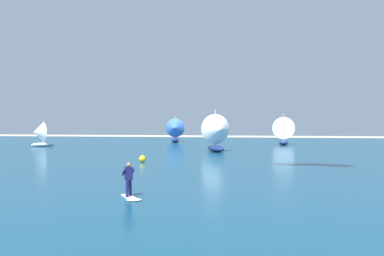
# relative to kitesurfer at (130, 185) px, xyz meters

# --- Properties ---
(ocean) EXTENTS (160.00, 90.00, 0.10)m
(ocean) POSITION_rel_kitesurfer_xyz_m (3.85, 33.48, -0.65)
(ocean) COLOR navy
(ocean) RESTS_ON ground
(kitesurfer) EXTENTS (1.51, 1.96, 1.67)m
(kitesurfer) POSITION_rel_kitesurfer_xyz_m (0.00, 0.00, 0.00)
(kitesurfer) COLOR white
(kitesurfer) RESTS_ON ocean
(sailboat_center_horizon) EXTENTS (4.08, 4.56, 5.12)m
(sailboat_center_horizon) POSITION_rel_kitesurfer_xyz_m (1.42, 30.45, 1.74)
(sailboat_center_horizon) COLOR navy
(sailboat_center_horizon) RESTS_ON ocean
(sailboat_trailing) EXTENTS (3.49, 3.50, 3.96)m
(sailboat_trailing) POSITION_rel_kitesurfer_xyz_m (-25.11, 37.12, 1.21)
(sailboat_trailing) COLOR silver
(sailboat_trailing) RESTS_ON ocean
(sailboat_outermost) EXTENTS (3.63, 4.26, 4.95)m
(sailboat_outermost) POSITION_rel_kitesurfer_xyz_m (10.26, 48.33, 1.66)
(sailboat_outermost) COLOR navy
(sailboat_outermost) RESTS_ON ocean
(sailboat_mid_right) EXTENTS (3.53, 4.13, 4.76)m
(sailboat_mid_right) POSITION_rel_kitesurfer_xyz_m (-8.25, 53.22, 1.58)
(sailboat_mid_right) COLOR navy
(sailboat_mid_right) RESTS_ON ocean
(marker_buoy) EXTENTS (0.62, 0.62, 0.62)m
(marker_buoy) POSITION_rel_kitesurfer_xyz_m (-4.15, 17.14, -0.29)
(marker_buoy) COLOR yellow
(marker_buoy) RESTS_ON ocean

